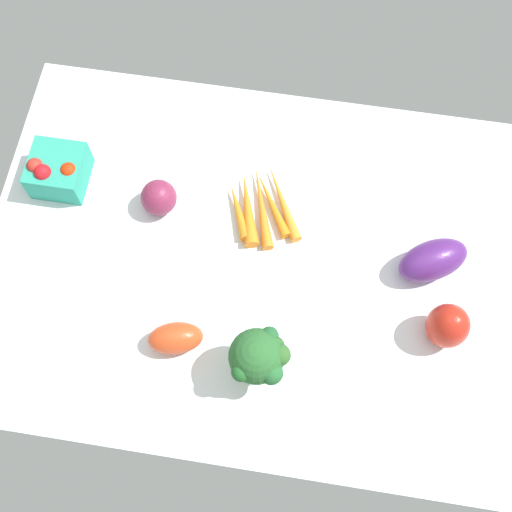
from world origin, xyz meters
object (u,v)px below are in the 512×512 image
roma_tomato (176,338)px  berry_basket (57,171)px  bell_pepper_red (447,326)px  red_onion_near_basket (159,198)px  broccoli_head (259,357)px  carrot_bunch (259,206)px  eggplant (433,260)px

roma_tomato → berry_basket: 41.20cm
bell_pepper_red → roma_tomato: size_ratio=1.01×
red_onion_near_basket → broccoli_head: bearing=129.6°
carrot_bunch → red_onion_near_basket: 19.45cm
carrot_bunch → bell_pepper_red: size_ratio=1.89×
eggplant → red_onion_near_basket: eggplant is taller
bell_pepper_red → broccoli_head: bearing=19.8°
carrot_bunch → broccoli_head: broccoli_head is taller
broccoli_head → berry_basket: size_ratio=1.28×
broccoli_head → eggplant: 37.83cm
carrot_bunch → broccoli_head: (-4.72, 31.14, 7.23)cm
bell_pepper_red → berry_basket: bearing=-14.7°
broccoli_head → berry_basket: (44.55, -31.43, -4.59)cm
carrot_bunch → broccoli_head: 32.32cm
roma_tomato → eggplant: bearing=-169.0°
berry_basket → eggplant: bearing=174.3°
eggplant → red_onion_near_basket: 52.93cm
bell_pepper_red → berry_basket: 78.90cm
carrot_bunch → bell_pepper_red: (-36.49, 19.68, 3.75)cm
eggplant → carrot_bunch: bearing=-40.7°
carrot_bunch → broccoli_head: bearing=98.6°
berry_basket → broccoli_head: bearing=144.8°
bell_pepper_red → berry_basket: bell_pepper_red is taller
bell_pepper_red → red_onion_near_basket: bell_pepper_red is taller
roma_tomato → berry_basket: (29.22, -29.03, 1.02)cm
bell_pepper_red → roma_tomato: (47.10, 9.06, -2.12)cm
red_onion_near_basket → berry_basket: berry_basket is taller
red_onion_near_basket → roma_tomato: red_onion_near_basket is taller
red_onion_near_basket → roma_tomato: bearing=107.9°
broccoli_head → berry_basket: bearing=-35.2°
bell_pepper_red → eggplant: bearing=-76.7°
broccoli_head → eggplant: size_ratio=0.99×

